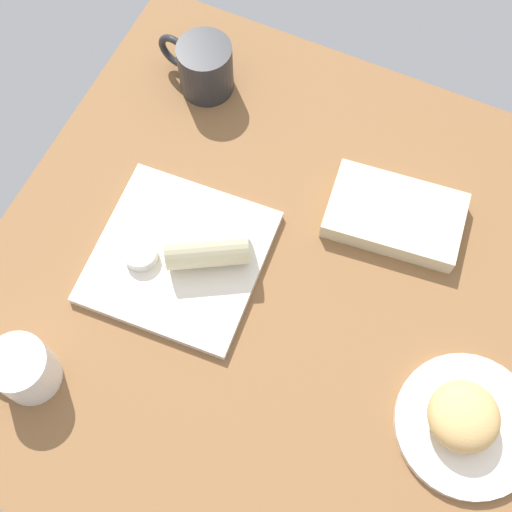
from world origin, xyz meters
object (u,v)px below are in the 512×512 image
(square_plate, at_px, (179,257))
(breakfast_wrap, at_px, (207,243))
(sauce_cup, at_px, (140,254))
(coffee_mug, at_px, (22,368))
(second_mug, at_px, (204,66))
(book_stack, at_px, (395,215))
(scone_pastry, at_px, (464,416))
(round_plate, at_px, (467,425))

(square_plate, relative_size, breakfast_wrap, 2.05)
(square_plate, relative_size, sauce_cup, 4.80)
(sauce_cup, bearing_deg, coffee_mug, -104.98)
(sauce_cup, distance_m, second_mug, 0.34)
(book_stack, xyz_separation_m, coffee_mug, (-0.39, -0.45, 0.03))
(sauce_cup, xyz_separation_m, breakfast_wrap, (0.09, 0.05, 0.02))
(scone_pastry, bearing_deg, coffee_mug, -161.63)
(square_plate, bearing_deg, book_stack, 35.93)
(book_stack, relative_size, second_mug, 1.55)
(breakfast_wrap, xyz_separation_m, coffee_mug, (-0.15, -0.27, -0.01))
(breakfast_wrap, xyz_separation_m, book_stack, (0.24, 0.18, -0.03))
(book_stack, bearing_deg, sauce_cup, -145.19)
(scone_pastry, distance_m, square_plate, 0.47)
(scone_pastry, relative_size, sauce_cup, 1.88)
(square_plate, relative_size, coffee_mug, 1.92)
(breakfast_wrap, relative_size, book_stack, 0.55)
(breakfast_wrap, height_order, coffee_mug, breakfast_wrap)
(scone_pastry, bearing_deg, book_stack, 125.65)
(round_plate, bearing_deg, coffee_mug, -161.92)
(breakfast_wrap, height_order, book_stack, breakfast_wrap)
(round_plate, bearing_deg, breakfast_wrap, 169.54)
(scone_pastry, height_order, breakfast_wrap, breakfast_wrap)
(sauce_cup, relative_size, book_stack, 0.24)
(scone_pastry, xyz_separation_m, book_stack, (-0.19, 0.26, -0.03))
(second_mug, bearing_deg, scone_pastry, -33.09)
(book_stack, relative_size, coffee_mug, 1.70)
(sauce_cup, distance_m, book_stack, 0.40)
(coffee_mug, relative_size, second_mug, 0.92)
(sauce_cup, height_order, breakfast_wrap, breakfast_wrap)
(scone_pastry, xyz_separation_m, breakfast_wrap, (-0.42, 0.08, 0.01))
(scone_pastry, height_order, book_stack, scone_pastry)
(breakfast_wrap, xyz_separation_m, second_mug, (-0.15, 0.29, -0.00))
(round_plate, distance_m, sauce_cup, 0.53)
(sauce_cup, bearing_deg, second_mug, 100.12)
(sauce_cup, relative_size, second_mug, 0.37)
(sauce_cup, bearing_deg, square_plate, 27.95)
(book_stack, bearing_deg, second_mug, 163.79)
(book_stack, bearing_deg, breakfast_wrap, -142.86)
(round_plate, height_order, sauce_cup, sauce_cup)
(round_plate, relative_size, sauce_cup, 3.88)
(breakfast_wrap, bearing_deg, book_stack, 97.13)
(coffee_mug, bearing_deg, round_plate, 18.08)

